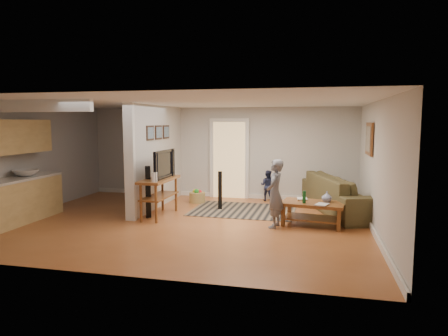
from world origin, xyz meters
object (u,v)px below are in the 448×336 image
at_px(speaker_right, 220,190).
at_px(child, 274,227).
at_px(coffee_table, 314,207).
at_px(toy_basket, 197,197).
at_px(sofa, 343,212).
at_px(toddler, 267,201).
at_px(tv_console, 160,182).
at_px(speaker_left, 148,192).

distance_m(speaker_right, child, 2.05).
height_order(coffee_table, speaker_right, speaker_right).
xyz_separation_m(toy_basket, child, (2.22, -2.02, -0.15)).
bearing_deg(speaker_right, toy_basket, 121.90).
bearing_deg(child, toy_basket, -124.29).
height_order(speaker_right, child, speaker_right).
relative_size(sofa, child, 2.15).
distance_m(speaker_right, toy_basket, 1.05).
bearing_deg(toddler, tv_console, 62.69).
height_order(tv_console, speaker_right, tv_console).
bearing_deg(speaker_right, sofa, -10.83).
bearing_deg(speaker_right, child, -61.38).
bearing_deg(toy_basket, speaker_right, -40.08).
height_order(sofa, toy_basket, sofa).
xyz_separation_m(tv_console, toy_basket, (0.37, 1.66, -0.63)).
relative_size(sofa, speaker_left, 2.57).
bearing_deg(sofa, toy_basket, 67.23).
bearing_deg(speaker_right, speaker_left, -157.25).
height_order(coffee_table, toddler, coffee_table).
bearing_deg(coffee_table, toy_basket, 150.38).
height_order(sofa, child, child).
relative_size(coffee_table, tv_console, 0.97).
xyz_separation_m(coffee_table, toy_basket, (-2.99, 1.70, -0.22)).
xyz_separation_m(speaker_left, speaker_right, (1.35, 1.16, -0.11)).
relative_size(speaker_right, toddler, 1.12).
height_order(speaker_left, child, speaker_left).
bearing_deg(toddler, sofa, 169.27).
height_order(toy_basket, toddler, toddler).
distance_m(tv_console, speaker_right, 1.55).
xyz_separation_m(sofa, coffee_table, (-0.68, -1.42, 0.38)).
height_order(speaker_right, toy_basket, speaker_right).
relative_size(coffee_table, toddler, 1.61).
relative_size(child, toddler, 1.66).
relative_size(coffee_table, speaker_right, 1.43).
distance_m(tv_console, child, 2.73).
distance_m(tv_console, toy_basket, 1.81).
distance_m(sofa, tv_console, 4.33).
bearing_deg(coffee_table, toddler, 117.39).
distance_m(tv_console, toddler, 3.24).
bearing_deg(coffee_table, sofa, 64.22).
relative_size(sofa, toy_basket, 7.05).
distance_m(sofa, toddler, 2.12).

